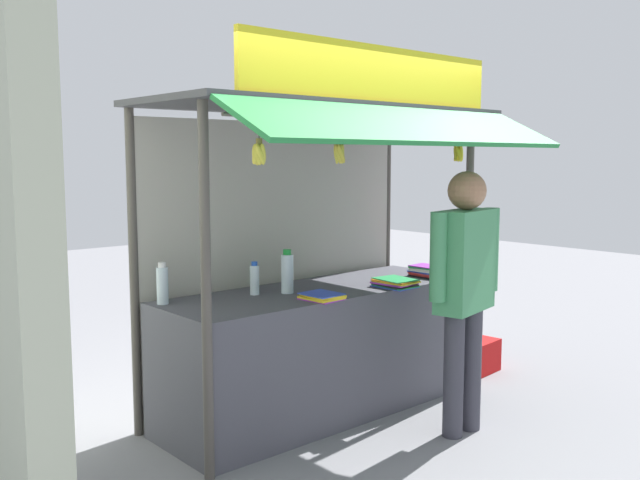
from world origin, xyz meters
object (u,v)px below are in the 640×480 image
(magazine_stack_front_right, at_px, (395,283))
(banana_bunch_leftmost, at_px, (458,152))
(magazine_stack_mid_right, at_px, (427,271))
(water_bottle_center, at_px, (287,273))
(vendor_person, at_px, (465,278))
(magazine_stack_far_left, at_px, (322,296))
(banana_bunch_inner_right, at_px, (340,153))
(banana_bunch_rightmost, at_px, (259,154))
(water_bottle_rear_center, at_px, (255,279))
(water_bottle_left, at_px, (162,285))
(plastic_crate, at_px, (469,355))

(magazine_stack_front_right, height_order, banana_bunch_leftmost, banana_bunch_leftmost)
(banana_bunch_leftmost, bearing_deg, magazine_stack_mid_right, 79.57)
(water_bottle_center, bearing_deg, vendor_person, -52.61)
(magazine_stack_far_left, height_order, banana_bunch_inner_right, banana_bunch_inner_right)
(magazine_stack_front_right, distance_m, banana_bunch_rightmost, 1.64)
(water_bottle_rear_center, height_order, water_bottle_left, water_bottle_left)
(magazine_stack_far_left, bearing_deg, water_bottle_center, 95.97)
(water_bottle_left, height_order, magazine_stack_far_left, water_bottle_left)
(magazine_stack_front_right, distance_m, vendor_person, 0.63)
(water_bottle_left, bearing_deg, magazine_stack_far_left, -33.51)
(banana_bunch_inner_right, bearing_deg, vendor_person, -30.81)
(magazine_stack_far_left, bearing_deg, magazine_stack_front_right, -1.15)
(magazine_stack_mid_right, bearing_deg, banana_bunch_leftmost, -100.43)
(water_bottle_left, distance_m, plastic_crate, 2.90)
(water_bottle_rear_center, relative_size, magazine_stack_far_left, 0.85)
(vendor_person, bearing_deg, magazine_stack_far_left, 126.09)
(water_bottle_center, xyz_separation_m, banana_bunch_leftmost, (1.20, -0.52, 0.83))
(water_bottle_rear_center, relative_size, banana_bunch_leftmost, 0.91)
(banana_bunch_inner_right, bearing_deg, banana_bunch_leftmost, 0.11)
(water_bottle_center, xyz_separation_m, vendor_person, (0.73, -0.95, 0.00))
(magazine_stack_far_left, relative_size, banana_bunch_leftmost, 1.07)
(magazine_stack_far_left, relative_size, plastic_crate, 0.68)
(magazine_stack_front_right, xyz_separation_m, vendor_person, (-0.00, -0.62, 0.12))
(water_bottle_left, distance_m, banana_bunch_leftmost, 2.32)
(water_bottle_left, xyz_separation_m, magazine_stack_far_left, (0.86, -0.57, -0.10))
(water_bottle_center, height_order, plastic_crate, water_bottle_center)
(water_bottle_center, bearing_deg, banana_bunch_inner_right, -89.61)
(banana_bunch_rightmost, distance_m, plastic_crate, 3.07)
(magazine_stack_mid_right, bearing_deg, magazine_stack_far_left, -174.00)
(banana_bunch_rightmost, xyz_separation_m, plastic_crate, (2.52, 0.38, -1.72))
(water_bottle_center, height_order, water_bottle_left, water_bottle_center)
(water_bottle_center, distance_m, banana_bunch_rightmost, 1.14)
(magazine_stack_far_left, bearing_deg, magazine_stack_mid_right, 6.00)
(magazine_stack_mid_right, distance_m, banana_bunch_leftmost, 0.99)
(magazine_stack_far_left, xyz_separation_m, vendor_person, (0.69, -0.63, 0.13))
(vendor_person, relative_size, plastic_crate, 4.41)
(water_bottle_rear_center, bearing_deg, magazine_stack_far_left, -61.15)
(banana_bunch_leftmost, relative_size, banana_bunch_inner_right, 0.97)
(water_bottle_rear_center, distance_m, magazine_stack_front_right, 1.03)
(water_bottle_left, bearing_deg, banana_bunch_rightmost, -74.78)
(magazine_stack_mid_right, distance_m, magazine_stack_far_left, 1.23)
(water_bottle_left, xyz_separation_m, banana_bunch_inner_right, (0.83, -0.77, 0.83))
(banana_bunch_rightmost, relative_size, vendor_person, 0.15)
(water_bottle_rear_center, bearing_deg, water_bottle_left, 167.28)
(magazine_stack_front_right, xyz_separation_m, banana_bunch_inner_right, (-0.73, -0.18, 0.93))
(water_bottle_center, bearing_deg, water_bottle_left, 163.40)
(water_bottle_left, distance_m, magazine_stack_mid_right, 2.13)
(plastic_crate, bearing_deg, water_bottle_rear_center, 173.28)
(water_bottle_left, bearing_deg, plastic_crate, -8.10)
(magazine_stack_far_left, bearing_deg, banana_bunch_inner_right, -98.66)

